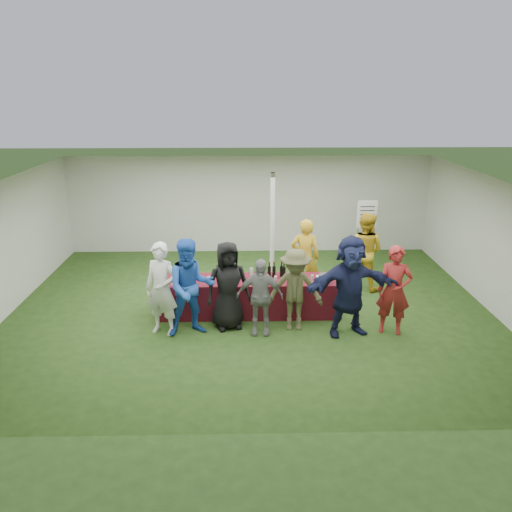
{
  "coord_description": "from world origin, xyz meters",
  "views": [
    {
      "loc": [
        -0.12,
        -9.62,
        4.44
      ],
      "look_at": [
        0.1,
        -0.18,
        1.25
      ],
      "focal_mm": 35.0,
      "sensor_mm": 36.0,
      "label": 1
    }
  ],
  "objects_px": {
    "serving_table": "(246,296)",
    "customer_1": "(191,288)",
    "wine_list_sign": "(367,220)",
    "customer_2": "(228,286)",
    "customer_5": "(350,286)",
    "customer_3": "(260,297)",
    "customer_6": "(394,290)",
    "dump_bucket": "(325,278)",
    "staff_pourer": "(305,258)",
    "staff_back": "(364,251)",
    "customer_4": "(295,290)",
    "customer_0": "(162,289)"
  },
  "relations": [
    {
      "from": "customer_3",
      "to": "customer_6",
      "type": "distance_m",
      "value": 2.51
    },
    {
      "from": "serving_table",
      "to": "customer_2",
      "type": "bearing_deg",
      "value": -119.87
    },
    {
      "from": "staff_pourer",
      "to": "customer_3",
      "type": "distance_m",
      "value": 2.13
    },
    {
      "from": "wine_list_sign",
      "to": "staff_pourer",
      "type": "xyz_separation_m",
      "value": [
        -1.73,
        -1.64,
        -0.43
      ]
    },
    {
      "from": "customer_4",
      "to": "dump_bucket",
      "type": "bearing_deg",
      "value": 41.4
    },
    {
      "from": "customer_3",
      "to": "customer_1",
      "type": "bearing_deg",
      "value": -177.37
    },
    {
      "from": "staff_pourer",
      "to": "customer_3",
      "type": "xyz_separation_m",
      "value": [
        -1.06,
        -1.85,
        -0.13
      ]
    },
    {
      "from": "customer_1",
      "to": "wine_list_sign",
      "type": "bearing_deg",
      "value": 24.77
    },
    {
      "from": "customer_1",
      "to": "customer_6",
      "type": "bearing_deg",
      "value": -16.27
    },
    {
      "from": "staff_pourer",
      "to": "wine_list_sign",
      "type": "bearing_deg",
      "value": -126.99
    },
    {
      "from": "staff_pourer",
      "to": "customer_2",
      "type": "xyz_separation_m",
      "value": [
        -1.66,
        -1.57,
        -0.02
      ]
    },
    {
      "from": "staff_back",
      "to": "customer_3",
      "type": "height_order",
      "value": "staff_back"
    },
    {
      "from": "serving_table",
      "to": "customer_6",
      "type": "relative_size",
      "value": 2.1
    },
    {
      "from": "dump_bucket",
      "to": "customer_1",
      "type": "distance_m",
      "value": 2.67
    },
    {
      "from": "wine_list_sign",
      "to": "customer_3",
      "type": "height_order",
      "value": "wine_list_sign"
    },
    {
      "from": "customer_1",
      "to": "dump_bucket",
      "type": "bearing_deg",
      "value": -1.63
    },
    {
      "from": "customer_2",
      "to": "customer_3",
      "type": "bearing_deg",
      "value": -39.88
    },
    {
      "from": "staff_pourer",
      "to": "customer_3",
      "type": "height_order",
      "value": "staff_pourer"
    },
    {
      "from": "staff_pourer",
      "to": "staff_back",
      "type": "relative_size",
      "value": 0.98
    },
    {
      "from": "customer_2",
      "to": "staff_pourer",
      "type": "bearing_deg",
      "value": 28.04
    },
    {
      "from": "wine_list_sign",
      "to": "customer_5",
      "type": "relative_size",
      "value": 0.93
    },
    {
      "from": "staff_pourer",
      "to": "customer_2",
      "type": "bearing_deg",
      "value": 53.01
    },
    {
      "from": "staff_pourer",
      "to": "staff_back",
      "type": "distance_m",
      "value": 1.46
    },
    {
      "from": "serving_table",
      "to": "customer_0",
      "type": "height_order",
      "value": "customer_0"
    },
    {
      "from": "customer_4",
      "to": "customer_3",
      "type": "bearing_deg",
      "value": -163.25
    },
    {
      "from": "staff_pourer",
      "to": "staff_back",
      "type": "bearing_deg",
      "value": -155.7
    },
    {
      "from": "serving_table",
      "to": "staff_pourer",
      "type": "xyz_separation_m",
      "value": [
        1.31,
        0.96,
        0.51
      ]
    },
    {
      "from": "serving_table",
      "to": "wine_list_sign",
      "type": "distance_m",
      "value": 4.1
    },
    {
      "from": "customer_4",
      "to": "customer_5",
      "type": "bearing_deg",
      "value": -8.89
    },
    {
      "from": "customer_3",
      "to": "customer_2",
      "type": "bearing_deg",
      "value": 158.86
    },
    {
      "from": "serving_table",
      "to": "wine_list_sign",
      "type": "bearing_deg",
      "value": 40.57
    },
    {
      "from": "staff_pourer",
      "to": "customer_5",
      "type": "xyz_separation_m",
      "value": [
        0.61,
        -1.89,
        0.08
      ]
    },
    {
      "from": "customer_6",
      "to": "staff_back",
      "type": "bearing_deg",
      "value": 106.0
    },
    {
      "from": "wine_list_sign",
      "to": "dump_bucket",
      "type": "bearing_deg",
      "value": -117.56
    },
    {
      "from": "staff_pourer",
      "to": "customer_5",
      "type": "height_order",
      "value": "customer_5"
    },
    {
      "from": "customer_4",
      "to": "customer_6",
      "type": "height_order",
      "value": "customer_6"
    },
    {
      "from": "wine_list_sign",
      "to": "customer_2",
      "type": "bearing_deg",
      "value": -136.52
    },
    {
      "from": "customer_2",
      "to": "customer_5",
      "type": "distance_m",
      "value": 2.29
    },
    {
      "from": "customer_1",
      "to": "customer_6",
      "type": "xyz_separation_m",
      "value": [
        3.79,
        -0.04,
        -0.08
      ]
    },
    {
      "from": "customer_2",
      "to": "customer_3",
      "type": "xyz_separation_m",
      "value": [
        0.6,
        -0.27,
        -0.12
      ]
    },
    {
      "from": "serving_table",
      "to": "customer_1",
      "type": "xyz_separation_m",
      "value": [
        -1.03,
        -0.87,
        0.56
      ]
    },
    {
      "from": "staff_pourer",
      "to": "dump_bucket",
      "type": "bearing_deg",
      "value": 111.76
    },
    {
      "from": "serving_table",
      "to": "customer_5",
      "type": "xyz_separation_m",
      "value": [
        1.92,
        -0.93,
        0.59
      ]
    },
    {
      "from": "serving_table",
      "to": "customer_2",
      "type": "relative_size",
      "value": 2.08
    },
    {
      "from": "serving_table",
      "to": "wine_list_sign",
      "type": "relative_size",
      "value": 2.0
    },
    {
      "from": "dump_bucket",
      "to": "customer_0",
      "type": "bearing_deg",
      "value": -168.99
    },
    {
      "from": "wine_list_sign",
      "to": "customer_1",
      "type": "relative_size",
      "value": 0.96
    },
    {
      "from": "staff_pourer",
      "to": "customer_6",
      "type": "xyz_separation_m",
      "value": [
        1.46,
        -1.87,
        -0.02
      ]
    },
    {
      "from": "staff_pourer",
      "to": "customer_0",
      "type": "bearing_deg",
      "value": 41.4
    },
    {
      "from": "staff_pourer",
      "to": "customer_1",
      "type": "relative_size",
      "value": 0.94
    }
  ]
}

